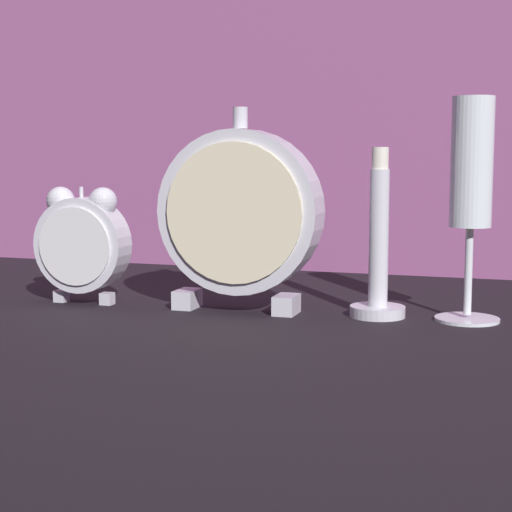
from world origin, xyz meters
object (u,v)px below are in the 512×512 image
(alarm_clock_twin_bell, at_px, (82,239))
(mantel_clock_silver, at_px, (235,213))
(brass_candlestick, at_px, (378,260))
(champagne_flute, at_px, (471,183))

(alarm_clock_twin_bell, xyz_separation_m, mantel_clock_silver, (0.16, 0.01, 0.03))
(mantel_clock_silver, relative_size, brass_candlestick, 1.24)
(alarm_clock_twin_bell, bearing_deg, champagne_flute, 4.28)
(mantel_clock_silver, xyz_separation_m, champagne_flute, (0.22, 0.02, 0.03))
(champagne_flute, xyz_separation_m, brass_candlestick, (-0.08, -0.01, -0.07))
(mantel_clock_silver, distance_m, champagne_flute, 0.22)
(champagne_flute, bearing_deg, brass_candlestick, -176.18)
(champagne_flute, distance_m, brass_candlestick, 0.11)
(mantel_clock_silver, bearing_deg, champagne_flute, 5.55)
(alarm_clock_twin_bell, distance_m, champagne_flute, 0.38)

